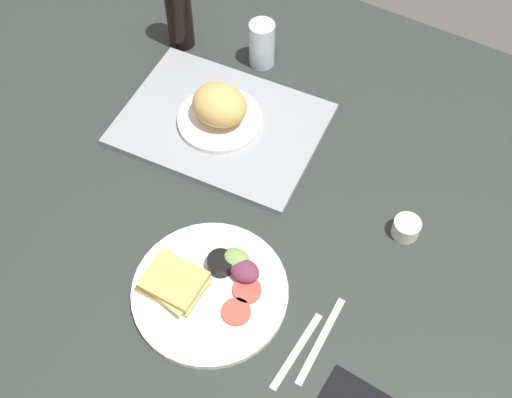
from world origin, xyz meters
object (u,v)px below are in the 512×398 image
drinking_glass (262,44)px  fork (297,351)px  espresso_cup (406,228)px  plate_with_salad (208,287)px  knife (321,340)px  bread_plate_near (220,110)px  serving_tray (221,124)px  soda_bottle (178,7)px

drinking_glass → fork: 75.18cm
espresso_cup → fork: (-7.64, -33.45, -1.75)cm
plate_with_salad → knife: 23.74cm
plate_with_salad → bread_plate_near: bearing=118.0°
serving_tray → knife: 55.61cm
plate_with_salad → espresso_cup: bearing=47.7°
drinking_glass → serving_tray: bearing=-84.8°
plate_with_salad → serving_tray: bearing=117.9°
soda_bottle → fork: soda_bottle is taller
bread_plate_near → plate_with_salad: bearing=-62.0°
plate_with_salad → fork: 20.83cm
espresso_cup → knife: size_ratio=0.29×
bread_plate_near → serving_tray: bearing=-9.9°
drinking_glass → fork: bearing=-55.8°
bread_plate_near → espresso_cup: size_ratio=3.44×
fork → knife: 5.00cm
plate_with_salad → knife: (23.65, 1.60, -1.38)cm
soda_bottle → espresso_cup: soda_bottle is taller
knife → espresso_cup: bearing=-9.6°
drinking_glass → fork: drinking_glass is taller
soda_bottle → espresso_cup: bearing=-19.2°
drinking_glass → espresso_cup: 57.54cm
bread_plate_near → plate_with_salad: size_ratio=0.63×
serving_tray → fork: (40.09, -39.15, -0.55)cm
serving_tray → soda_bottle: size_ratio=1.98×
fork → drinking_glass: bearing=37.6°
drinking_glass → soda_bottle: 21.96cm
soda_bottle → espresso_cup: size_ratio=4.06×
drinking_glass → soda_bottle: bearing=-169.4°
espresso_cup → knife: 29.86cm
soda_bottle → fork: bearing=-42.6°
serving_tray → bread_plate_near: bread_plate_near is taller
knife → fork: bearing=142.5°
serving_tray → soda_bottle: 31.60cm
serving_tray → espresso_cup: 48.08cm
bread_plate_near → knife: 56.02cm
bread_plate_near → knife: (43.24, -35.18, -5.54)cm
plate_with_salad → drinking_glass: bearing=109.9°
plate_with_salad → fork: (20.65, -2.40, -1.38)cm
plate_with_salad → espresso_cup: (28.29, 31.04, 0.37)cm
plate_with_salad → drinking_glass: size_ratio=2.54×
serving_tray → espresso_cup: (47.73, -5.71, 1.20)cm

